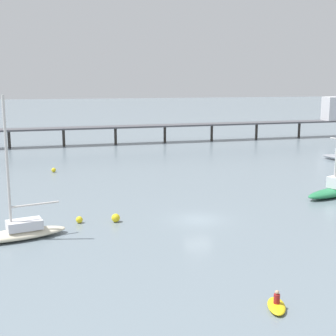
% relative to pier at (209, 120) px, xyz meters
% --- Properties ---
extents(ground_plane, '(400.00, 400.00, 0.00)m').
position_rel_pier_xyz_m(ground_plane, '(-13.44, -49.80, -3.97)').
color(ground_plane, slate).
extents(pier, '(86.28, 10.88, 8.11)m').
position_rel_pier_xyz_m(pier, '(0.00, 0.00, 0.00)').
color(pier, '#4C4C51').
rests_on(pier, ground_plane).
extents(sailboat_cream, '(8.27, 4.58, 11.62)m').
position_rel_pier_xyz_m(sailboat_cream, '(-28.98, -52.50, -3.26)').
color(sailboat_cream, beige).
rests_on(sailboat_cream, ground_plane).
extents(dinghy_yellow, '(1.54, 2.41, 1.14)m').
position_rel_pier_xyz_m(dinghy_yellow, '(-12.81, -67.25, -3.74)').
color(dinghy_yellow, yellow).
rests_on(dinghy_yellow, ground_plane).
extents(mooring_buoy_outer, '(0.61, 0.61, 0.61)m').
position_rel_pier_xyz_m(mooring_buoy_outer, '(-24.17, -48.99, -3.66)').
color(mooring_buoy_outer, yellow).
rests_on(mooring_buoy_outer, ground_plane).
extents(mooring_buoy_near, '(0.77, 0.77, 0.77)m').
position_rel_pier_xyz_m(mooring_buoy_near, '(-20.93, -49.22, -3.59)').
color(mooring_buoy_near, yellow).
rests_on(mooring_buoy_near, ground_plane).
extents(mooring_buoy_mid, '(0.59, 0.59, 0.59)m').
position_rel_pier_xyz_m(mooring_buoy_mid, '(-27.84, -25.69, -3.67)').
color(mooring_buoy_mid, yellow).
rests_on(mooring_buoy_mid, ground_plane).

